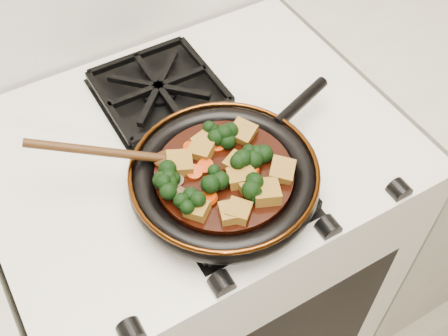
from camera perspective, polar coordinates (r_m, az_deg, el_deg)
stove at (r=1.41m, az=-2.37°, el=-9.42°), size 0.76×0.60×0.90m
burner_grate_front at (r=0.95m, az=0.78°, el=-2.20°), size 0.23×0.23×0.03m
burner_grate_back at (r=1.12m, az=-6.63°, el=7.88°), size 0.23×0.23×0.03m
skillet at (r=0.93m, az=0.09°, el=-0.91°), size 0.43×0.32×0.05m
braising_sauce at (r=0.92m, az=-0.00°, el=-0.81°), size 0.23×0.23×0.02m
tofu_cube_0 at (r=0.91m, az=5.90°, el=-0.31°), size 0.06×0.06×0.03m
tofu_cube_1 at (r=0.86m, az=-2.77°, el=-4.26°), size 0.05×0.05×0.02m
tofu_cube_2 at (r=0.92m, az=1.36°, el=0.40°), size 0.05×0.05×0.02m
tofu_cube_3 at (r=0.93m, az=-2.31°, el=1.86°), size 0.06×0.05×0.03m
tofu_cube_4 at (r=0.96m, az=1.89°, el=3.59°), size 0.06×0.06×0.03m
tofu_cube_5 at (r=0.92m, az=-4.54°, el=0.42°), size 0.06×0.06×0.03m
tofu_cube_6 at (r=0.95m, az=-2.02°, el=2.67°), size 0.04×0.04×0.02m
tofu_cube_7 at (r=0.89m, az=2.37°, el=-1.34°), size 0.04×0.04×0.02m
tofu_cube_8 at (r=0.86m, az=1.47°, el=-4.43°), size 0.05×0.05×0.03m
tofu_cube_9 at (r=0.86m, az=0.72°, el=-4.55°), size 0.04×0.05×0.02m
tofu_cube_10 at (r=0.90m, az=1.72°, el=-0.97°), size 0.05×0.05×0.03m
tofu_cube_11 at (r=0.88m, az=4.33°, el=-2.46°), size 0.06×0.06×0.03m
broccoli_floret_0 at (r=0.88m, az=-5.45°, el=-1.99°), size 0.08×0.08×0.06m
broccoli_floret_1 at (r=0.91m, az=2.00°, el=0.11°), size 0.08×0.08×0.07m
broccoli_floret_2 at (r=0.87m, az=-3.38°, el=-3.71°), size 0.08×0.08×0.06m
broccoli_floret_3 at (r=0.88m, az=2.91°, el=-2.24°), size 0.08×0.08×0.06m
broccoli_floret_4 at (r=0.88m, az=-1.28°, el=-1.46°), size 0.08×0.07×0.08m
broccoli_floret_5 at (r=0.92m, az=3.37°, el=1.22°), size 0.08×0.08×0.06m
broccoli_floret_6 at (r=0.96m, az=-0.87°, el=3.58°), size 0.08×0.08×0.06m
broccoli_floret_7 at (r=0.95m, az=0.04°, el=3.12°), size 0.08×0.09×0.06m
broccoli_floret_8 at (r=0.90m, az=-5.90°, el=-1.27°), size 0.09×0.08×0.06m
carrot_coin_0 at (r=0.92m, az=-1.90°, el=0.18°), size 0.03×0.03×0.01m
carrot_coin_1 at (r=0.91m, az=2.67°, el=-0.20°), size 0.03×0.03×0.02m
carrot_coin_2 at (r=0.95m, az=-0.64°, el=2.37°), size 0.03×0.03×0.01m
carrot_coin_3 at (r=0.91m, az=-3.07°, el=-0.43°), size 0.03×0.03×0.01m
carrot_coin_4 at (r=0.88m, az=-1.66°, el=-3.08°), size 0.03×0.03×0.02m
carrot_coin_5 at (r=0.94m, az=-3.43°, el=1.98°), size 0.03×0.03×0.02m
mushroom_slice_0 at (r=0.90m, az=-5.08°, el=-1.09°), size 0.04×0.04×0.02m
mushroom_slice_1 at (r=0.88m, az=-4.10°, el=-2.84°), size 0.03×0.04×0.03m
mushroom_slice_2 at (r=0.96m, az=-1.31°, el=3.54°), size 0.05×0.05×0.02m
wooden_spoon at (r=0.92m, az=-9.49°, el=1.34°), size 0.14×0.09×0.23m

